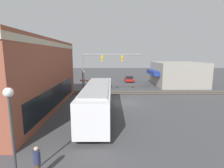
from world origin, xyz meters
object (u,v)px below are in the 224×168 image
at_px(city_bus, 98,99).
at_px(crossing_signal, 84,80).
at_px(parked_car_red, 129,79).
at_px(streetlamp, 12,129).
at_px(parked_car_grey, 104,84).
at_px(pedestrian_by_lamp, 37,162).
at_px(pedestrian_at_crossing, 87,91).

bearing_deg(city_bus, crossing_signal, 17.00).
relative_size(city_bus, parked_car_red, 2.75).
height_order(streetlamp, parked_car_grey, streetlamp).
distance_m(streetlamp, parked_car_red, 33.80).
xyz_separation_m(city_bus, streetlamp, (-9.54, 3.14, 1.07)).
relative_size(crossing_signal, parked_car_red, 0.84).
xyz_separation_m(parked_car_red, pedestrian_by_lamp, (-32.20, 7.72, 0.22)).
xyz_separation_m(crossing_signal, parked_car_red, (14.08, -8.16, -1.65)).
bearing_deg(pedestrian_by_lamp, parked_car_red, -13.49).
relative_size(parked_car_red, pedestrian_at_crossing, 2.66).
relative_size(city_bus, pedestrian_at_crossing, 7.33).
xyz_separation_m(city_bus, parked_car_red, (23.10, -5.40, -1.10)).
bearing_deg(crossing_signal, parked_car_red, -30.09).
relative_size(streetlamp, pedestrian_at_crossing, 2.78).
bearing_deg(parked_car_red, pedestrian_by_lamp, 166.51).
bearing_deg(parked_car_red, streetlamp, 165.34).
height_order(streetlamp, parked_car_red, streetlamp).
bearing_deg(city_bus, pedestrian_by_lamp, 165.68).
bearing_deg(pedestrian_by_lamp, streetlamp, 118.28).
xyz_separation_m(city_bus, pedestrian_at_crossing, (8.40, 2.24, -0.88)).
bearing_deg(parked_car_grey, crossing_signal, 156.14).
height_order(crossing_signal, streetlamp, streetlamp).
relative_size(crossing_signal, pedestrian_at_crossing, 2.24).
bearing_deg(crossing_signal, streetlamp, 178.82).
distance_m(pedestrian_at_crossing, pedestrian_by_lamp, 17.50).
height_order(streetlamp, pedestrian_by_lamp, streetlamp).
bearing_deg(city_bus, streetlamp, 161.78).
bearing_deg(pedestrian_at_crossing, crossing_signal, 40.17).
height_order(parked_car_red, pedestrian_by_lamp, pedestrian_by_lamp).
height_order(parked_car_red, pedestrian_at_crossing, pedestrian_at_crossing).
height_order(parked_car_grey, pedestrian_at_crossing, pedestrian_at_crossing).
distance_m(city_bus, streetlamp, 10.10).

